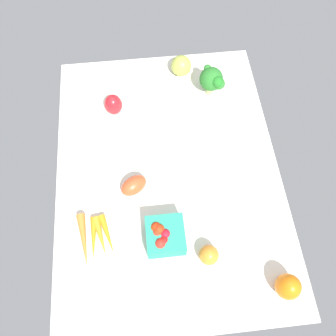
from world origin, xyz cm
name	(u,v)px	position (x,y,z in cm)	size (l,w,h in cm)	color
tablecloth	(168,172)	(0.00, 0.00, 1.00)	(104.00, 76.00, 2.00)	silver
carrot_bunch	(94,238)	(-21.38, 25.17, 3.28)	(17.33, 12.74, 2.82)	orange
roma_tomato	(134,185)	(-5.56, 11.89, 4.90)	(9.07, 5.81, 5.81)	#D85029
heirloom_tomato_green	(181,66)	(42.78, -9.69, 6.00)	(8.00, 8.00, 8.00)	#A0B146
heirloom_tomato_orange	(209,255)	(-30.50, -9.01, 5.00)	(6.01, 6.01, 6.01)	orange
broccoli_head	(212,80)	(31.71, -19.73, 9.40)	(10.02, 9.08, 11.79)	#A4BF74
berry_basket	(165,236)	(-23.55, 3.52, 5.93)	(11.55, 11.55, 8.35)	teal
bell_pepper_orange	(288,287)	(-41.92, -29.70, 6.26)	(7.23, 7.23, 8.51)	orange
bell_pepper_red	(113,105)	(26.76, 17.24, 6.19)	(6.47, 6.47, 8.38)	red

